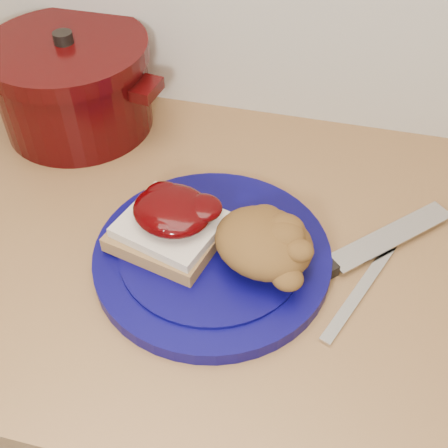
% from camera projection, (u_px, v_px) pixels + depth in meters
% --- Properties ---
extents(base_cabinet, '(4.00, 0.60, 0.86)m').
position_uv_depth(base_cabinet, '(192.00, 401.00, 1.07)').
color(base_cabinet, beige).
rests_on(base_cabinet, floor).
extents(plate, '(0.37, 0.37, 0.02)m').
position_uv_depth(plate, '(212.00, 256.00, 0.70)').
color(plate, '#070546').
rests_on(plate, wood_countertop).
extents(sandwich, '(0.15, 0.14, 0.06)m').
position_uv_depth(sandwich, '(170.00, 223.00, 0.68)').
color(sandwich, olive).
rests_on(sandwich, plate).
extents(stuffing_mound, '(0.15, 0.14, 0.06)m').
position_uv_depth(stuffing_mound, '(264.00, 242.00, 0.65)').
color(stuffing_mound, brown).
rests_on(stuffing_mound, plate).
extents(chef_knife, '(0.23, 0.23, 0.02)m').
position_uv_depth(chef_knife, '(324.00, 271.00, 0.68)').
color(chef_knife, black).
rests_on(chef_knife, wood_countertop).
extents(butter_knife, '(0.08, 0.18, 0.00)m').
position_uv_depth(butter_knife, '(362.00, 288.00, 0.67)').
color(butter_knife, silver).
rests_on(butter_knife, wood_countertop).
extents(dutch_oven, '(0.29, 0.27, 0.16)m').
position_uv_depth(dutch_oven, '(73.00, 84.00, 0.86)').
color(dutch_oven, '#310405').
rests_on(dutch_oven, wood_countertop).
extents(pepper_grinder, '(0.06, 0.06, 0.12)m').
position_uv_depth(pepper_grinder, '(34.00, 101.00, 0.85)').
color(pepper_grinder, black).
rests_on(pepper_grinder, wood_countertop).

